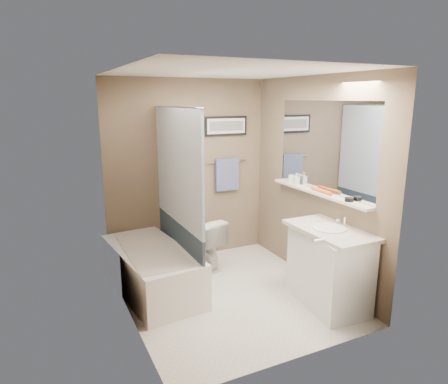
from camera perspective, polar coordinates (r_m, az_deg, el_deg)
name	(u,v)px	position (r m, az deg, el deg)	size (l,w,h in m)	color
ground	(230,295)	(4.61, 0.83, -14.44)	(2.50, 2.50, 0.00)	silver
ceiling	(231,74)	(4.09, 0.95, 16.56)	(2.20, 2.50, 0.04)	white
wall_back	(189,172)	(5.30, -5.07, 2.94)	(2.20, 0.04, 2.40)	brown
wall_front	(301,222)	(3.18, 10.88, -4.25)	(2.20, 0.04, 2.40)	brown
wall_left	(127,202)	(3.85, -13.66, -1.33)	(0.04, 2.50, 2.40)	brown
wall_right	(313,181)	(4.76, 12.59, 1.50)	(0.04, 2.50, 2.40)	brown
tile_surround	(117,209)	(4.37, -15.08, -2.39)	(0.02, 1.55, 2.00)	beige
curtain_rod	(176,107)	(4.39, -6.84, 11.94)	(0.02, 0.02, 1.55)	silver
curtain_upper	(178,167)	(4.45, -6.62, 3.55)	(0.03, 1.45, 1.28)	white
curtain_lower	(180,237)	(4.66, -6.35, -6.43)	(0.03, 1.45, 0.36)	#2A3F4F
mirror	(324,147)	(4.59, 14.11, 6.30)	(0.02, 1.60, 1.00)	silver
shelf	(318,193)	(4.64, 13.23, -0.10)	(0.12, 1.60, 0.03)	silver
towel_bar	(226,161)	(5.48, 0.36, 4.39)	(0.02, 0.02, 0.60)	silver
towel	(227,175)	(5.50, 0.45, 2.51)	(0.34, 0.05, 0.44)	#7C88B5
art_frame	(226,126)	(5.45, 0.28, 9.42)	(0.62, 0.03, 0.26)	black
art_mat	(226,126)	(5.43, 0.35, 9.41)	(0.56, 0.00, 0.20)	white
art_image	(227,126)	(5.43, 0.36, 9.40)	(0.50, 0.00, 0.13)	#595959
door	(353,237)	(3.57, 18.01, -6.08)	(0.80, 0.02, 2.00)	silver
door_handle	(318,241)	(3.40, 13.33, -6.76)	(0.02, 0.02, 0.10)	silver
bathtub	(152,270)	(4.67, -10.27, -10.90)	(0.70, 1.50, 0.50)	white
tub_rim	(151,249)	(4.57, -10.40, -8.04)	(0.56, 1.36, 0.02)	beige
toilet	(201,243)	(5.18, -3.28, -7.27)	(0.37, 0.65, 0.66)	silver
vanity	(328,268)	(4.41, 14.69, -10.51)	(0.50, 0.90, 0.80)	white
countertop	(330,231)	(4.25, 14.91, -5.35)	(0.54, 0.96, 0.04)	beige
sink_basin	(329,228)	(4.24, 14.83, -5.01)	(0.34, 0.34, 0.01)	white
faucet_spout	(345,222)	(4.35, 16.88, -4.07)	(0.02, 0.02, 0.10)	white
faucet_knob	(338,221)	(4.43, 15.99, -3.99)	(0.05, 0.05, 0.05)	white
candle_bowl_near	(349,200)	(4.27, 17.44, -1.03)	(0.09, 0.09, 0.04)	black
hair_brush_front	(325,192)	(4.54, 14.27, 0.02)	(0.04, 0.04, 0.22)	#D65A1E
hair_brush_back	(318,189)	(4.64, 13.24, 0.35)	(0.04, 0.04, 0.22)	#E15A1F
pink_comb	(308,188)	(4.78, 11.87, 0.58)	(0.03, 0.16, 0.01)	pink
glass_jar	(292,179)	(5.03, 9.62, 1.84)	(0.08, 0.08, 0.10)	white
soap_bottle	(296,179)	(4.95, 10.28, 1.87)	(0.06, 0.07, 0.14)	#999999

